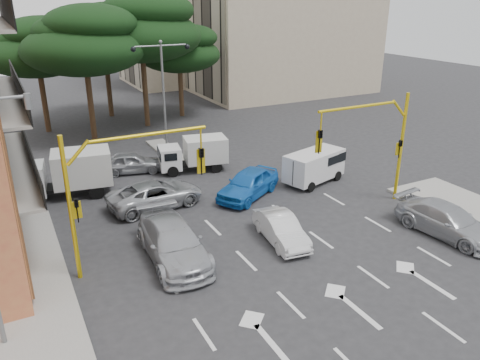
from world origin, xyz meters
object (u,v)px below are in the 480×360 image
(car_silver_cross_b, at_px, (131,162))
(car_silver_parked, at_px, (447,221))
(car_white_hatch, at_px, (281,229))
(street_lamp_center, at_px, (163,77))
(box_truck_a, at_px, (65,175))
(signal_mast_left, at_px, (115,181))
(box_truck_b, at_px, (194,155))
(signal_mast_right, at_px, (378,136))
(car_silver_wagon, at_px, (173,242))
(van_white, at_px, (314,167))
(car_silver_cross_a, at_px, (156,194))
(car_blue_compact, at_px, (248,183))

(car_silver_cross_b, relative_size, car_silver_parked, 0.79)
(car_white_hatch, height_order, car_silver_cross_b, car_silver_cross_b)
(street_lamp_center, bearing_deg, car_silver_parked, -67.43)
(car_silver_parked, bearing_deg, box_truck_a, 132.13)
(signal_mast_left, distance_m, box_truck_b, 12.19)
(signal_mast_right, bearing_deg, signal_mast_left, 180.00)
(car_silver_wagon, height_order, van_white, van_white)
(car_silver_parked, bearing_deg, signal_mast_left, 156.38)
(car_silver_cross_b, height_order, box_truck_a, box_truck_a)
(street_lamp_center, xyz_separation_m, box_truck_a, (-7.72, -5.05, -4.13))
(street_lamp_center, xyz_separation_m, van_white, (6.01, -9.82, -4.44))
(car_silver_wagon, relative_size, box_truck_b, 1.26)
(signal_mast_left, xyz_separation_m, car_silver_wagon, (2.10, -0.37, -3.08))
(signal_mast_left, xyz_separation_m, van_white, (12.81, 4.19, -2.90))
(car_white_hatch, height_order, car_silver_parked, car_silver_parked)
(car_silver_parked, bearing_deg, signal_mast_right, 93.61)
(signal_mast_right, distance_m, car_silver_parked, 5.39)
(signal_mast_right, xyz_separation_m, box_truck_b, (-6.51, 9.51, -2.80))
(signal_mast_right, height_order, van_white, signal_mast_right)
(car_silver_cross_a, relative_size, car_silver_cross_b, 1.29)
(car_blue_compact, distance_m, box_truck_b, 5.52)
(signal_mast_right, distance_m, car_white_hatch, 7.41)
(signal_mast_right, bearing_deg, street_lamp_center, 115.91)
(signal_mast_left, relative_size, car_silver_parked, 1.18)
(car_white_hatch, relative_size, car_silver_parked, 0.76)
(car_silver_cross_a, relative_size, car_silver_parked, 1.02)
(car_silver_wagon, xyz_separation_m, car_silver_parked, (12.31, -3.93, -0.07))
(signal_mast_left, bearing_deg, car_blue_compact, 26.57)
(van_white, bearing_deg, car_silver_cross_a, -111.83)
(car_white_hatch, distance_m, box_truck_a, 12.94)
(signal_mast_right, relative_size, street_lamp_center, 0.77)
(street_lamp_center, xyz_separation_m, car_silver_cross_a, (-3.68, -8.80, -4.71))
(car_silver_cross_a, bearing_deg, car_silver_parked, -136.65)
(car_blue_compact, xyz_separation_m, car_silver_cross_b, (-4.85, 6.90, -0.11))
(car_blue_compact, relative_size, car_silver_cross_a, 0.90)
(car_silver_parked, xyz_separation_m, box_truck_b, (-7.32, 13.81, 0.35))
(signal_mast_left, distance_m, car_silver_cross_a, 6.85)
(box_truck_a, xyz_separation_m, box_truck_b, (8.01, 0.55, -0.21))
(signal_mast_left, xyz_separation_m, car_silver_cross_b, (3.38, 11.01, -3.20))
(box_truck_a, bearing_deg, street_lamp_center, -47.83)
(box_truck_a, bearing_deg, signal_mast_left, -165.18)
(signal_mast_right, height_order, box_truck_b, signal_mast_right)
(van_white, distance_m, box_truck_b, 7.81)
(car_white_hatch, bearing_deg, car_silver_wagon, 177.36)
(street_lamp_center, relative_size, box_truck_a, 1.47)
(van_white, bearing_deg, car_white_hatch, -62.70)
(car_white_hatch, height_order, car_silver_cross_a, car_silver_cross_a)
(car_silver_cross_a, distance_m, car_silver_cross_b, 5.81)
(signal_mast_left, relative_size, car_blue_compact, 1.29)
(car_white_hatch, xyz_separation_m, car_silver_parked, (7.36, -3.10, 0.10))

